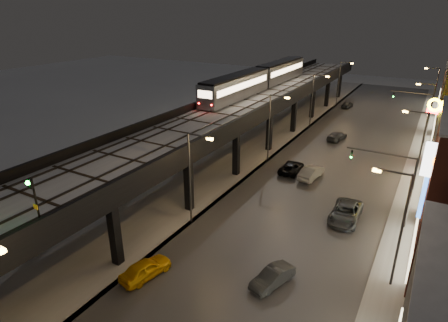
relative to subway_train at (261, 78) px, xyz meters
The scene contains 30 objects.
ground 46.71m from the subway_train, 79.34° to the right, with size 220.00×220.00×0.00m, color silver.
road_surface 20.69m from the subway_train, 32.44° to the right, with size 17.00×120.00×0.06m, color #46474D.
sidewalk_right 29.11m from the subway_train, 21.36° to the right, with size 4.00×120.00×0.14m, color #9FA1A8.
under_viaduct_pavement 13.36m from the subway_train, 76.19° to the right, with size 11.00×120.00×0.06m, color #9FA1A8.
elevated_viaduct 13.82m from the subway_train, 79.37° to the right, with size 9.00×100.00×6.30m.
viaduct_trackbed 13.57m from the subway_train, 79.31° to the right, with size 8.40×100.00×0.32m.
viaduct_parapet_streetside 14.92m from the subway_train, 62.52° to the right, with size 0.30×100.00×1.10m, color black.
viaduct_parapet_far 13.38m from the subway_train, 98.00° to the right, with size 0.30×100.00×1.10m, color black.
streetlight_left_1 33.31m from the subway_train, 75.91° to the right, with size 2.57×0.28×9.00m.
streetlight_right_1 41.00m from the subway_train, 51.90° to the right, with size 2.56×0.28×9.00m.
streetlight_left_2 16.60m from the subway_train, 60.32° to the right, with size 2.57×0.28×9.00m.
streetlight_right_2 29.10m from the subway_train, 29.32° to the right, with size 2.56×0.28×9.00m.
streetlight_left_3 9.46m from the subway_train, 25.39° to the left, with size 2.57×0.28×9.00m.
streetlight_right_3 25.70m from the subway_train, ahead, with size 2.56×0.28×9.00m.
streetlight_left_4 23.48m from the subway_train, 69.71° to the left, with size 2.57×0.28×9.00m.
streetlight_right_4 33.51m from the subway_train, 40.87° to the left, with size 2.56×0.28×9.00m.
traffic_light_rig_a 33.82m from the subway_train, 43.59° to the right, with size 6.10×0.34×7.00m.
traffic_light_rig_b 25.56m from the subway_train, 15.68° to the left, with size 6.10×0.34×7.00m.
subway_train is the anchor object (origin of this frame).
rail_signal 46.45m from the subway_train, 82.08° to the right, with size 0.37×0.44×3.20m.
car_taxi 42.10m from the subway_train, 77.10° to the right, with size 1.66×4.14×1.41m, color #E8A90D.
car_near_white 23.52m from the subway_train, 49.15° to the right, with size 1.56×4.48×1.48m, color gray.
car_mid_silver 21.59m from the subway_train, 53.80° to the right, with size 2.15×4.66×1.30m, color black.
car_mid_dark 15.70m from the subway_train, ahead, with size 1.80×4.42×1.28m, color #393C45.
car_far_white 24.48m from the subway_train, 63.73° to the left, with size 1.54×3.84×1.31m, color #373B40.
car_onc_silver 41.31m from the subway_train, 63.80° to the right, with size 1.34×3.85×1.27m, color #353940.
car_onc_dark 32.76m from the subway_train, 50.21° to the right, with size 2.55×5.52×1.53m, color #474D56.
sign_mcdonalds 28.09m from the subway_train, 19.36° to the right, with size 2.83×0.81×9.57m.
sign_citgo 41.43m from the subway_train, 49.33° to the right, with size 2.32×0.39×11.00m.
sign_carwash 40.04m from the subway_train, 47.48° to the right, with size 1.55×0.35×8.06m.
Camera 1 is at (17.33, -12.23, 18.90)m, focal length 30.00 mm.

